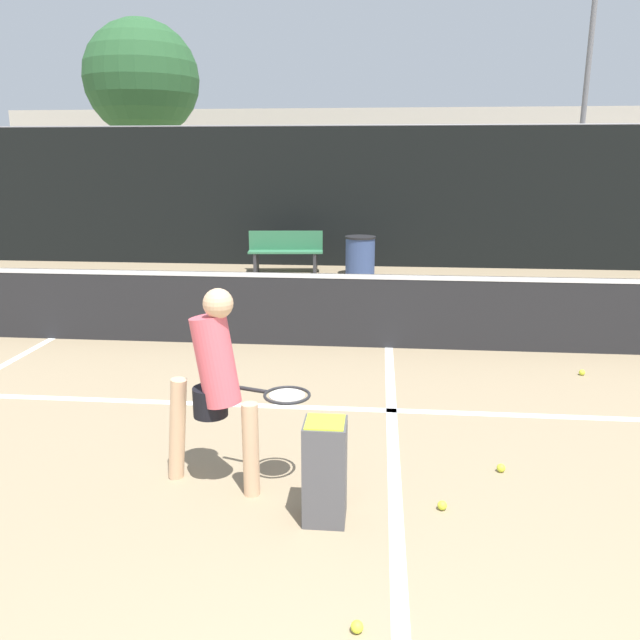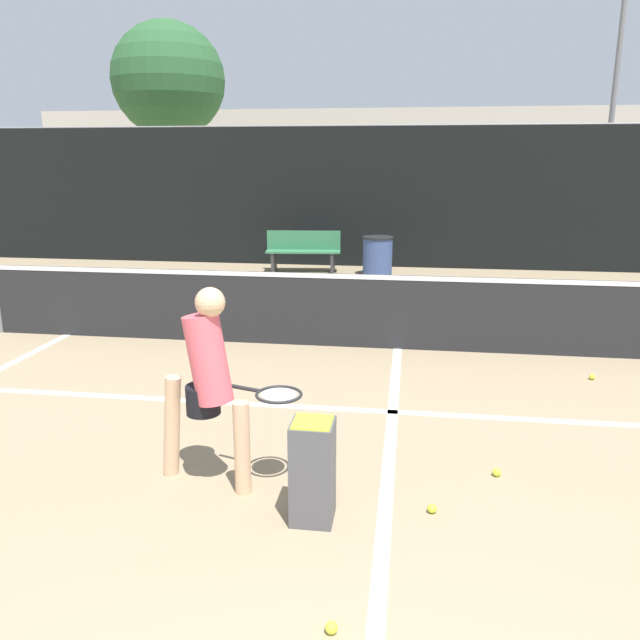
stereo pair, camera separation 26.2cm
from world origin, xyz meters
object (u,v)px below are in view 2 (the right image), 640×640
at_px(ball_hopper, 313,469).
at_px(parked_car, 474,227).
at_px(player_practicing, 209,379).
at_px(courtside_bench, 303,250).
at_px(trash_bin, 378,256).

xyz_separation_m(ball_hopper, parked_car, (2.23, 13.05, 0.23)).
relative_size(ball_hopper, parked_car, 0.17).
distance_m(player_practicing, parked_car, 13.06).
distance_m(ball_hopper, parked_car, 13.24).
height_order(player_practicing, parked_car, player_practicing).
relative_size(player_practicing, courtside_bench, 0.95).
height_order(player_practicing, ball_hopper, player_practicing).
height_order(courtside_bench, parked_car, parked_car).
distance_m(player_practicing, ball_hopper, 0.99).
distance_m(courtside_bench, parked_car, 5.42).
bearing_deg(trash_bin, parked_car, 60.45).
xyz_separation_m(ball_hopper, courtside_bench, (-1.63, 9.25, 0.10)).
bearing_deg(parked_car, player_practicing, -103.43).
height_order(player_practicing, trash_bin, player_practicing).
distance_m(ball_hopper, courtside_bench, 9.39).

